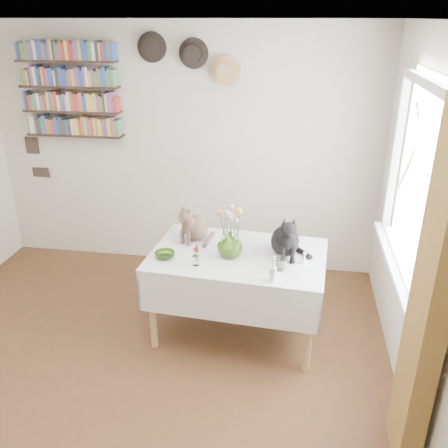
% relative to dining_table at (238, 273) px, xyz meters
% --- Properties ---
extents(room, '(4.08, 4.58, 2.58)m').
position_rel_dining_table_xyz_m(room, '(-0.74, -1.03, 0.68)').
color(room, brown).
rests_on(room, ground).
extents(window, '(0.12, 1.52, 1.32)m').
position_rel_dining_table_xyz_m(window, '(1.22, -0.23, 0.83)').
color(window, white).
rests_on(window, room).
extents(curtain, '(0.12, 0.38, 2.10)m').
position_rel_dining_table_xyz_m(curtain, '(1.16, -1.15, 0.58)').
color(curtain, brown).
rests_on(curtain, room).
extents(dining_table, '(1.46, 1.00, 0.75)m').
position_rel_dining_table_xyz_m(dining_table, '(0.00, 0.00, 0.00)').
color(dining_table, white).
rests_on(dining_table, room).
extents(tabby_cat, '(0.34, 0.36, 0.34)m').
position_rel_dining_table_xyz_m(tabby_cat, '(-0.39, 0.23, 0.35)').
color(tabby_cat, brown).
rests_on(tabby_cat, dining_table).
extents(black_cat, '(0.30, 0.36, 0.37)m').
position_rel_dining_table_xyz_m(black_cat, '(0.37, 0.05, 0.37)').
color(black_cat, black).
rests_on(black_cat, dining_table).
extents(flower_vase, '(0.25, 0.25, 0.22)m').
position_rel_dining_table_xyz_m(flower_vase, '(-0.06, -0.06, 0.29)').
color(flower_vase, '#7BAE3C').
rests_on(flower_vase, dining_table).
extents(green_bowl, '(0.19, 0.19, 0.05)m').
position_rel_dining_table_xyz_m(green_bowl, '(-0.57, -0.16, 0.21)').
color(green_bowl, '#7BAE3C').
rests_on(green_bowl, dining_table).
extents(drinking_glass, '(0.14, 0.14, 0.10)m').
position_rel_dining_table_xyz_m(drinking_glass, '(0.35, -0.22, 0.24)').
color(drinking_glass, white).
rests_on(drinking_glass, dining_table).
extents(candlestick, '(0.06, 0.06, 0.20)m').
position_rel_dining_table_xyz_m(candlestick, '(0.30, -0.39, 0.25)').
color(candlestick, white).
rests_on(candlestick, dining_table).
extents(berry_jar, '(0.05, 0.05, 0.20)m').
position_rel_dining_table_xyz_m(berry_jar, '(-0.30, -0.24, 0.27)').
color(berry_jar, white).
rests_on(berry_jar, dining_table).
extents(porcelain_figurine, '(0.05, 0.05, 0.10)m').
position_rel_dining_table_xyz_m(porcelain_figurine, '(0.53, -0.08, 0.23)').
color(porcelain_figurine, white).
rests_on(porcelain_figurine, dining_table).
extents(flower_bouquet, '(0.17, 0.13, 0.39)m').
position_rel_dining_table_xyz_m(flower_bouquet, '(-0.06, -0.05, 0.52)').
color(flower_bouquet, '#4C7233').
rests_on(flower_bouquet, flower_vase).
extents(bookshelf_unit, '(1.00, 0.16, 0.91)m').
position_rel_dining_table_xyz_m(bookshelf_unit, '(-1.84, 1.13, 1.28)').
color(bookshelf_unit, '#321F15').
rests_on(bookshelf_unit, room).
extents(wall_hats, '(0.98, 0.09, 0.48)m').
position_rel_dining_table_xyz_m(wall_hats, '(-0.62, 1.16, 1.60)').
color(wall_hats, black).
rests_on(wall_hats, room).
extents(wall_art_plaques, '(0.21, 0.02, 0.44)m').
position_rel_dining_table_xyz_m(wall_art_plaques, '(-2.37, 1.20, 0.56)').
color(wall_art_plaques, '#38281E').
rests_on(wall_art_plaques, room).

